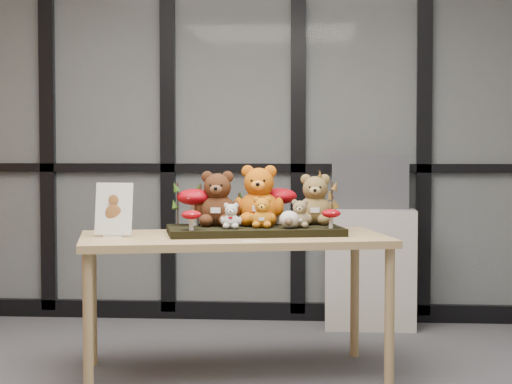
# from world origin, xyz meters

# --- Properties ---
(room_shell) EXTENTS (5.00, 5.00, 5.00)m
(room_shell) POSITION_xyz_m (0.00, 0.00, 1.68)
(room_shell) COLOR #AAA7A0
(room_shell) RESTS_ON floor
(glass_partition) EXTENTS (4.90, 0.06, 2.78)m
(glass_partition) POSITION_xyz_m (-0.00, 2.47, 1.42)
(glass_partition) COLOR #2D383F
(glass_partition) RESTS_ON floor
(display_table) EXTENTS (1.71, 1.12, 0.74)m
(display_table) POSITION_xyz_m (0.17, 0.91, 0.67)
(display_table) COLOR tan
(display_table) RESTS_ON floor
(diorama_tray) EXTENTS (0.99, 0.65, 0.04)m
(diorama_tray) POSITION_xyz_m (0.27, 0.99, 0.76)
(diorama_tray) COLOR black
(diorama_tray) RESTS_ON display_table
(bear_pooh_yellow) EXTENTS (0.32, 0.30, 0.35)m
(bear_pooh_yellow) POSITION_xyz_m (0.29, 1.08, 0.96)
(bear_pooh_yellow) COLOR #C55A0B
(bear_pooh_yellow) RESTS_ON diorama_tray
(bear_brown_medium) EXTENTS (0.29, 0.27, 0.32)m
(bear_brown_medium) POSITION_xyz_m (0.07, 1.02, 0.94)
(bear_brown_medium) COLOR #432110
(bear_brown_medium) RESTS_ON diorama_tray
(bear_tan_back) EXTENTS (0.27, 0.25, 0.30)m
(bear_tan_back) POSITION_xyz_m (0.59, 1.16, 0.93)
(bear_tan_back) COLOR olive
(bear_tan_back) RESTS_ON diorama_tray
(bear_small_yellow) EXTENTS (0.16, 0.15, 0.18)m
(bear_small_yellow) POSITION_xyz_m (0.32, 0.93, 0.87)
(bear_small_yellow) COLOR orange
(bear_small_yellow) RESTS_ON diorama_tray
(bear_white_bow) EXTENTS (0.13, 0.12, 0.15)m
(bear_white_bow) POSITION_xyz_m (0.16, 0.87, 0.85)
(bear_white_bow) COLOR silver
(bear_white_bow) RESTS_ON diorama_tray
(bear_beige_small) EXTENTS (0.15, 0.14, 0.16)m
(bear_beige_small) POSITION_xyz_m (0.51, 0.95, 0.86)
(bear_beige_small) COLOR olive
(bear_beige_small) RESTS_ON diorama_tray
(plush_cream_hedgehog) EXTENTS (0.09, 0.09, 0.10)m
(plush_cream_hedgehog) POSITION_xyz_m (0.46, 0.90, 0.83)
(plush_cream_hedgehog) COLOR beige
(plush_cream_hedgehog) RESTS_ON diorama_tray
(mushroom_back_left) EXTENTS (0.19, 0.19, 0.22)m
(mushroom_back_left) POSITION_xyz_m (-0.06, 1.05, 0.89)
(mushroom_back_left) COLOR #90040D
(mushroom_back_left) RESTS_ON diorama_tray
(mushroom_back_right) EXTENTS (0.19, 0.19, 0.22)m
(mushroom_back_right) POSITION_xyz_m (0.39, 1.18, 0.89)
(mushroom_back_right) COLOR #90040D
(mushroom_back_right) RESTS_ON diorama_tray
(mushroom_front_left) EXTENTS (0.10, 0.10, 0.11)m
(mushroom_front_left) POSITION_xyz_m (-0.03, 0.76, 0.83)
(mushroom_front_left) COLOR #90040D
(mushroom_front_left) RESTS_ON diorama_tray
(mushroom_front_right) EXTENTS (0.10, 0.10, 0.11)m
(mushroom_front_right) POSITION_xyz_m (0.67, 0.93, 0.83)
(mushroom_front_right) COLOR #90040D
(mushroom_front_right) RESTS_ON diorama_tray
(sprig_green_far_left) EXTENTS (0.05, 0.05, 0.23)m
(sprig_green_far_left) POSITION_xyz_m (-0.14, 1.02, 0.89)
(sprig_green_far_left) COLOR #16350C
(sprig_green_far_left) RESTS_ON diorama_tray
(sprig_green_mid_left) EXTENTS (0.05, 0.05, 0.22)m
(sprig_green_mid_left) POSITION_xyz_m (-0.03, 1.10, 0.89)
(sprig_green_mid_left) COLOR #16350C
(sprig_green_mid_left) RESTS_ON diorama_tray
(sprig_dry_far_right) EXTENTS (0.05, 0.05, 0.29)m
(sprig_dry_far_right) POSITION_xyz_m (0.61, 1.17, 0.93)
(sprig_dry_far_right) COLOR brown
(sprig_dry_far_right) RESTS_ON diorama_tray
(sprig_dry_mid_right) EXTENTS (0.05, 0.05, 0.24)m
(sprig_dry_mid_right) POSITION_xyz_m (0.68, 1.07, 0.90)
(sprig_dry_mid_right) COLOR brown
(sprig_dry_mid_right) RESTS_ON diorama_tray
(sprig_green_centre) EXTENTS (0.05, 0.05, 0.17)m
(sprig_green_centre) POSITION_xyz_m (0.17, 1.15, 0.86)
(sprig_green_centre) COLOR #16350C
(sprig_green_centre) RESTS_ON diorama_tray
(sign_holder) EXTENTS (0.20, 0.07, 0.28)m
(sign_holder) POSITION_xyz_m (-0.44, 0.79, 0.87)
(sign_holder) COLOR silver
(sign_holder) RESTS_ON display_table
(label_card) EXTENTS (0.09, 0.03, 0.00)m
(label_card) POSITION_xyz_m (0.29, 0.61, 0.74)
(label_card) COLOR white
(label_card) RESTS_ON display_table
(cabinet) EXTENTS (0.59, 0.34, 0.78)m
(cabinet) POSITION_xyz_m (0.93, 2.26, 0.39)
(cabinet) COLOR #B6ABA2
(cabinet) RESTS_ON floor
(monitor) EXTENTS (0.51, 0.05, 0.36)m
(monitor) POSITION_xyz_m (0.93, 2.28, 0.96)
(monitor) COLOR #494B50
(monitor) RESTS_ON cabinet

